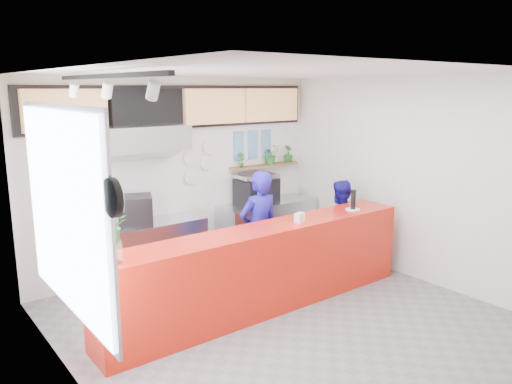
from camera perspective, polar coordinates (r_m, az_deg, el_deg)
floor at (r=6.45m, az=3.19°, el=-14.32°), size 5.00×5.00×0.00m
ceiling at (r=5.79m, az=3.54°, el=13.40°), size 5.00×5.00×0.00m
wall_back at (r=7.96m, az=-8.51°, el=2.01°), size 5.00×0.00×5.00m
wall_left at (r=4.75m, az=-20.21°, el=-5.30°), size 0.00×5.00×5.00m
wall_right at (r=7.78m, az=17.42°, el=1.37°), size 0.00×5.00×5.00m
service_counter at (r=6.51m, az=0.92°, el=-8.76°), size 4.50×0.60×1.10m
cream_band at (r=7.84m, az=-8.72°, el=9.95°), size 5.00×0.02×0.80m
prep_bench at (r=7.60m, az=-12.45°, el=-6.77°), size 1.80×0.60×0.90m
panini_oven at (r=7.37m, az=-13.64°, el=-2.06°), size 0.62×0.62×0.42m
extraction_hood at (r=7.21m, az=-12.88°, el=6.05°), size 1.20×0.70×0.35m
hood_lip at (r=7.23m, az=-12.81°, el=4.47°), size 1.20×0.69×0.31m
right_bench at (r=8.77m, az=1.27°, el=-3.98°), size 1.80×0.60×0.90m
espresso_machine at (r=8.47m, az=0.06°, el=0.08°), size 0.69×0.51×0.43m
espresso_tray at (r=8.42m, az=0.07°, el=1.86°), size 0.70×0.52×0.06m
herb_shelf at (r=8.76m, az=0.99°, el=3.03°), size 1.40×0.18×0.04m
menu_board_far_left at (r=7.06m, az=-20.92°, el=8.72°), size 1.10×0.10×0.55m
menu_board_mid_left at (r=7.48m, az=-12.30°, el=9.35°), size 1.10×0.10×0.55m
menu_board_mid_right at (r=8.04m, az=-4.72°, el=9.73°), size 1.10×0.10×0.55m
menu_board_far_right at (r=8.73m, az=1.77°, el=9.93°), size 1.10×0.10×0.55m
soffit at (r=7.82m, az=-8.60°, el=9.58°), size 4.80×0.04×0.65m
window_pane at (r=4.98m, az=-21.09°, el=-2.19°), size 0.04×2.20×1.90m
window_frame at (r=4.99m, az=-20.87°, el=-2.16°), size 0.03×2.30×2.00m
wall_clock_rim at (r=3.80m, az=-16.08°, el=-0.63°), size 0.05×0.30×0.30m
wall_clock_face at (r=3.81m, az=-15.66°, el=-0.57°), size 0.02×0.26×0.26m
track_rail at (r=4.69m, az=-16.72°, el=12.58°), size 0.05×2.40×0.04m
dec_plate_a at (r=7.97m, az=-7.52°, el=3.87°), size 0.24×0.03×0.24m
dec_plate_b at (r=8.14m, az=-5.67°, el=3.37°), size 0.24×0.03×0.24m
dec_plate_c at (r=8.02m, az=-7.46°, el=1.75°), size 0.24×0.03×0.24m
dec_plate_d at (r=8.13m, az=-5.41°, el=5.14°), size 0.24×0.03×0.24m
photo_frame_a at (r=8.46m, az=-2.00°, el=6.13°), size 0.20×0.02×0.25m
photo_frame_b at (r=8.64m, az=-0.38°, el=6.25°), size 0.20×0.02×0.25m
photo_frame_c at (r=8.82m, az=1.19°, el=6.37°), size 0.20×0.02×0.25m
photo_frame_d at (r=8.49m, az=-1.99°, el=4.45°), size 0.20×0.02×0.25m
photo_frame_e at (r=8.67m, az=-0.37°, el=4.61°), size 0.20×0.02×0.25m
photo_frame_f at (r=8.85m, az=1.18°, el=4.76°), size 0.20×0.02×0.25m
staff_center at (r=7.07m, az=0.33°, el=-4.45°), size 0.64×0.44×1.72m
staff_right at (r=8.05m, az=9.48°, el=-3.67°), size 0.72×0.58×1.42m
herb_a at (r=8.43m, az=-1.73°, el=3.72°), size 0.16×0.13×0.26m
herb_c at (r=8.82m, az=1.68°, el=4.34°), size 0.33×0.30×0.34m
herb_d at (r=9.08m, az=3.68°, el=4.40°), size 0.19×0.18×0.30m
glass_vase at (r=5.26m, az=-16.01°, el=-6.64°), size 0.22×0.22×0.23m
basil_vase at (r=5.18m, az=-16.19°, el=-3.75°), size 0.33×0.29×0.34m
napkin_holder at (r=6.61m, az=4.99°, el=-2.92°), size 0.16×0.12×0.12m
white_plate at (r=7.38m, az=11.01°, el=-1.97°), size 0.28×0.28×0.02m
pepper_mill at (r=7.34m, az=11.06°, el=-0.85°), size 0.09×0.09×0.28m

